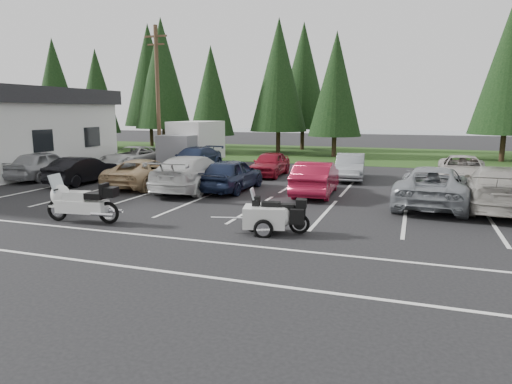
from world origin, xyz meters
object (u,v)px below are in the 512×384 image
(car_far_4, at_px, (462,170))
(car_near_1, at_px, (83,170))
(car_near_4, at_px, (231,174))
(car_far_2, at_px, (270,164))
(car_far_3, at_px, (350,167))
(car_near_5, at_px, (316,178))
(car_near_7, at_px, (498,188))
(adventure_motorcycle, at_px, (276,211))
(car_far_1, at_px, (194,159))
(box_truck, at_px, (190,144))
(touring_motorcycle, at_px, (82,198))
(car_near_3, at_px, (193,173))
(car_near_6, at_px, (433,186))
(utility_pole, at_px, (158,94))
(cargo_trailer, at_px, (265,220))
(car_far_0, at_px, (133,158))
(car_near_0, at_px, (44,165))
(car_near_2, at_px, (145,173))

(car_far_4, bearing_deg, car_near_1, -158.67)
(car_near_4, distance_m, car_far_4, 11.63)
(car_far_2, bearing_deg, car_near_1, -145.49)
(car_near_1, xyz_separation_m, car_far_3, (12.48, 5.79, 0.01))
(car_near_1, bearing_deg, car_near_5, -174.96)
(car_near_7, height_order, adventure_motorcycle, car_near_7)
(car_far_1, bearing_deg, car_far_4, 1.19)
(box_truck, xyz_separation_m, touring_motorcycle, (3.98, -15.28, -0.66))
(adventure_motorcycle, bearing_deg, car_near_3, 125.08)
(car_near_3, relative_size, car_far_3, 1.35)
(car_near_5, xyz_separation_m, car_near_6, (4.72, -0.89, 0.04))
(car_far_2, bearing_deg, car_near_3, -108.46)
(car_near_5, bearing_deg, car_far_1, -34.58)
(car_near_3, distance_m, car_far_1, 6.80)
(utility_pole, xyz_separation_m, cargo_trailer, (12.01, -14.12, -4.29))
(car_far_3, distance_m, car_far_4, 5.51)
(car_near_7, distance_m, car_far_1, 16.64)
(box_truck, height_order, touring_motorcycle, box_truck)
(car_far_1, bearing_deg, car_near_1, -117.36)
(car_far_0, bearing_deg, car_far_3, 2.31)
(car_far_2, bearing_deg, car_far_3, 0.81)
(car_near_3, distance_m, cargo_trailer, 8.06)
(car_near_5, relative_size, touring_motorcycle, 1.54)
(car_near_1, xyz_separation_m, car_near_5, (11.69, 0.75, 0.05))
(car_near_0, distance_m, car_near_4, 10.79)
(box_truck, bearing_deg, adventure_motorcycle, -54.55)
(car_near_5, relative_size, car_far_1, 0.89)
(car_near_0, bearing_deg, utility_pole, -111.26)
(car_near_4, xyz_separation_m, car_far_4, (10.11, 5.76, -0.05))
(car_near_3, bearing_deg, touring_motorcycle, 82.26)
(car_near_3, height_order, cargo_trailer, car_near_3)
(touring_motorcycle, bearing_deg, car_near_1, 123.09)
(car_far_2, bearing_deg, utility_pole, 163.47)
(cargo_trailer, bearing_deg, car_near_5, 75.82)
(car_far_3, bearing_deg, adventure_motorcycle, -97.90)
(utility_pole, xyz_separation_m, car_near_5, (12.10, -7.32, -3.97))
(car_near_3, height_order, car_near_4, car_near_3)
(box_truck, height_order, car_near_0, box_truck)
(car_near_5, height_order, car_far_1, car_near_5)
(touring_motorcycle, bearing_deg, utility_pole, 105.43)
(box_truck, height_order, adventure_motorcycle, box_truck)
(box_truck, height_order, car_far_0, box_truck)
(adventure_motorcycle, bearing_deg, car_far_0, 128.44)
(car_far_1, bearing_deg, car_near_5, -31.35)
(car_near_7, bearing_deg, adventure_motorcycle, 44.61)
(car_near_1, bearing_deg, car_near_0, -8.88)
(box_truck, height_order, car_far_2, box_truck)
(car_far_3, bearing_deg, car_far_2, 176.49)
(utility_pole, relative_size, car_near_5, 2.05)
(car_near_2, xyz_separation_m, cargo_trailer, (8.15, -6.27, -0.25))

